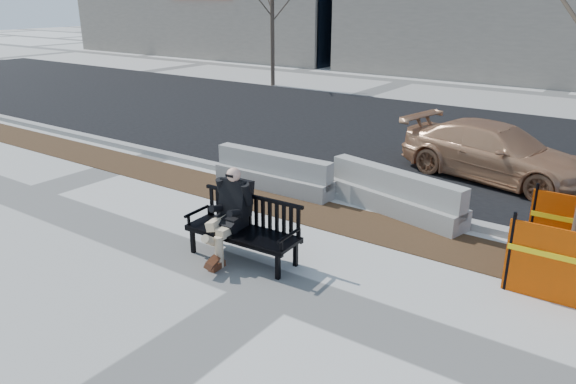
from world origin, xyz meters
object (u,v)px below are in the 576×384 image
object	(u,v)px
jersey_barrier_right	(394,212)
seated_man	(233,254)
tree_fence	(569,282)
sedan	(492,179)
bench	(243,259)
jersey_barrier_left	(274,189)

from	to	relation	value
jersey_barrier_right	seated_man	bearing A→B (deg)	-100.30
tree_fence	jersey_barrier_right	distance (m)	3.24
sedan	seated_man	bearing A→B (deg)	171.54
bench	tree_fence	world-z (taller)	tree_fence
seated_man	jersey_barrier_left	xyz separation A→B (m)	(-1.27, 2.76, 0.00)
seated_man	tree_fence	size ratio (longest dim) A/B	0.24
jersey_barrier_left	sedan	bearing A→B (deg)	42.33
bench	seated_man	distance (m)	0.25
jersey_barrier_left	bench	bearing A→B (deg)	-62.01
tree_fence	jersey_barrier_right	size ratio (longest dim) A/B	2.00
jersey_barrier_left	jersey_barrier_right	bearing A→B (deg)	4.85
seated_man	sedan	distance (m)	6.37
sedan	bench	bearing A→B (deg)	173.72
bench	seated_man	size ratio (longest dim) A/B	1.32
bench	sedan	world-z (taller)	sedan
jersey_barrier_left	tree_fence	bearing A→B (deg)	-8.07
sedan	jersey_barrier_right	distance (m)	3.12
bench	sedan	size ratio (longest dim) A/B	0.44
bench	seated_man	bearing A→B (deg)	168.60
sedan	tree_fence	bearing A→B (deg)	-139.62
jersey_barrier_left	jersey_barrier_right	world-z (taller)	jersey_barrier_right
bench	tree_fence	distance (m)	4.61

